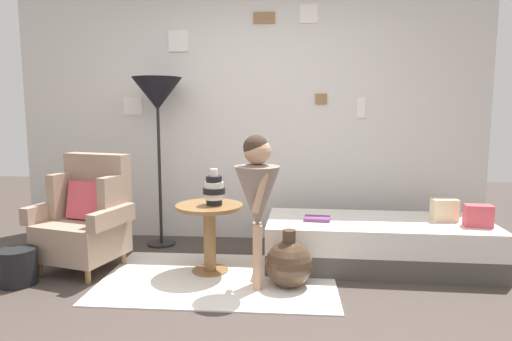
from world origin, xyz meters
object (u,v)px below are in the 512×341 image
object	(u,v)px
side_table	(210,224)
person_child	(257,191)
demijohn_near	(289,263)
magazine_basket	(18,267)
armchair	(87,217)
floor_lamp	(157,98)
vase_striped	(214,190)
book_on_daybed	(317,219)
daybed	(378,243)

from	to	relation	value
side_table	person_child	bearing A→B (deg)	-35.37
person_child	demijohn_near	bearing A→B (deg)	8.89
side_table	magazine_basket	size ratio (longest dim) A/B	2.06
armchair	side_table	xyz separation A→B (m)	(1.06, -0.03, -0.03)
armchair	person_child	bearing A→B (deg)	-12.50
floor_lamp	magazine_basket	xyz separation A→B (m)	(-0.81, -1.11, -1.32)
floor_lamp	demijohn_near	bearing A→B (deg)	-37.47
demijohn_near	vase_striped	bearing A→B (deg)	157.90
floor_lamp	book_on_daybed	distance (m)	1.91
armchair	person_child	distance (m)	1.55
vase_striped	floor_lamp	xyz separation A→B (m)	(-0.67, 0.74, 0.76)
armchair	magazine_basket	world-z (taller)	armchair
daybed	person_child	xyz separation A→B (m)	(-1.01, -0.58, 0.55)
floor_lamp	demijohn_near	xyz separation A→B (m)	(1.29, -0.99, -1.27)
armchair	person_child	size ratio (longest dim) A/B	0.83
book_on_daybed	floor_lamp	bearing A→B (deg)	162.36
daybed	floor_lamp	size ratio (longest dim) A/B	1.16
book_on_daybed	magazine_basket	distance (m)	2.43
book_on_daybed	magazine_basket	bearing A→B (deg)	-165.08
armchair	vase_striped	xyz separation A→B (m)	(1.10, -0.04, 0.26)
daybed	demijohn_near	size ratio (longest dim) A/B	4.32
magazine_basket	daybed	bearing A→B (deg)	13.03
daybed	book_on_daybed	distance (m)	0.57
floor_lamp	book_on_daybed	xyz separation A→B (m)	(1.53, -0.49, -1.04)
armchair	vase_striped	bearing A→B (deg)	-2.13
person_child	book_on_daybed	distance (m)	0.79
armchair	daybed	xyz separation A→B (m)	(2.48, 0.25, -0.24)
vase_striped	book_on_daybed	bearing A→B (deg)	16.52
person_child	floor_lamp	bearing A→B (deg)	135.65
side_table	vase_striped	distance (m)	0.30
vase_striped	armchair	bearing A→B (deg)	177.87
demijohn_near	side_table	bearing A→B (deg)	158.49
vase_striped	person_child	distance (m)	0.47
book_on_daybed	side_table	bearing A→B (deg)	-164.81
armchair	vase_striped	distance (m)	1.14
side_table	demijohn_near	xyz separation A→B (m)	(0.66, -0.26, -0.22)
vase_striped	book_on_daybed	size ratio (longest dim) A/B	1.35
daybed	demijohn_near	distance (m)	0.94
daybed	floor_lamp	xyz separation A→B (m)	(-2.05, 0.44, 1.26)
armchair	magazine_basket	size ratio (longest dim) A/B	3.46
book_on_daybed	demijohn_near	size ratio (longest dim) A/B	0.49
armchair	demijohn_near	xyz separation A→B (m)	(1.72, -0.29, -0.25)
vase_striped	demijohn_near	xyz separation A→B (m)	(0.61, -0.25, -0.52)
vase_striped	floor_lamp	world-z (taller)	floor_lamp
armchair	side_table	bearing A→B (deg)	-1.69
armchair	daybed	world-z (taller)	armchair
armchair	book_on_daybed	world-z (taller)	armchair
side_table	book_on_daybed	xyz separation A→B (m)	(0.90, 0.24, 0.01)
armchair	side_table	size ratio (longest dim) A/B	1.68
person_child	book_on_daybed	xyz separation A→B (m)	(0.48, 0.54, -0.33)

